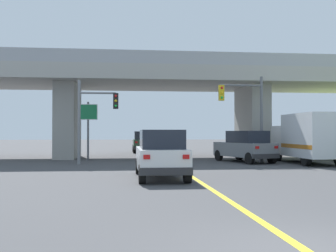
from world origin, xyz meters
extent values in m
plane|color=#424244|center=(0.00, 25.18, 0.00)|extent=(160.00, 160.00, 0.00)
cube|color=#A8A59E|center=(0.00, 25.18, 6.03)|extent=(32.70, 8.10, 1.05)
cube|color=#9A9891|center=(-7.12, 25.18, 2.75)|extent=(1.48, 4.86, 5.51)
cube|color=#9A9891|center=(7.12, 25.18, 2.75)|extent=(1.48, 4.86, 5.51)
cube|color=#9EA0A5|center=(0.00, 21.29, 7.01)|extent=(32.70, 0.20, 0.90)
cube|color=#9EA0A5|center=(0.00, 29.08, 7.01)|extent=(32.70, 0.20, 0.90)
cube|color=yellow|center=(0.00, 11.33, 0.00)|extent=(0.20, 22.67, 0.01)
cube|color=silver|center=(-1.40, 10.93, 0.81)|extent=(1.91, 4.77, 0.90)
cube|color=#1E232D|center=(-1.40, 10.57, 1.64)|extent=(1.68, 2.62, 0.76)
cube|color=#2D2D30|center=(-1.40, 8.60, 0.50)|extent=(1.94, 0.20, 0.28)
cube|color=red|center=(-2.11, 8.53, 1.03)|extent=(0.24, 0.06, 0.16)
cube|color=red|center=(-0.68, 8.53, 1.03)|extent=(0.24, 0.06, 0.16)
cylinder|color=black|center=(-2.25, 12.77, 0.36)|extent=(0.26, 0.72, 0.72)
cylinder|color=black|center=(-0.54, 12.77, 0.36)|extent=(0.26, 0.72, 0.72)
cylinder|color=black|center=(-2.25, 9.10, 0.36)|extent=(0.26, 0.72, 0.72)
cylinder|color=black|center=(-0.54, 9.10, 0.36)|extent=(0.26, 0.72, 0.72)
cube|color=slate|center=(4.83, 19.66, 0.81)|extent=(3.17, 5.07, 0.90)
cube|color=#1E232D|center=(4.93, 19.33, 1.64)|extent=(2.32, 2.97, 0.76)
cube|color=#2D2D30|center=(5.52, 17.45, 0.50)|extent=(1.85, 0.75, 0.28)
cube|color=red|center=(4.88, 17.18, 1.03)|extent=(0.25, 0.13, 0.16)
cube|color=red|center=(6.20, 17.59, 1.03)|extent=(0.25, 0.13, 0.16)
cylinder|color=black|center=(3.50, 21.16, 0.36)|extent=(0.46, 0.76, 0.72)
cylinder|color=black|center=(5.07, 21.64, 0.36)|extent=(0.46, 0.76, 0.72)
cylinder|color=black|center=(4.59, 17.68, 0.36)|extent=(0.46, 0.76, 0.72)
cylinder|color=black|center=(6.15, 18.17, 0.36)|extent=(0.46, 0.76, 0.72)
cube|color=silver|center=(8.34, 20.34, 1.40)|extent=(2.20, 2.00, 1.90)
cube|color=silver|center=(8.34, 17.12, 1.75)|extent=(2.31, 4.45, 2.60)
cube|color=#B26619|center=(8.34, 17.12, 1.10)|extent=(2.33, 4.36, 0.24)
cylinder|color=black|center=(7.34, 20.34, 0.45)|extent=(0.30, 0.90, 0.90)
cylinder|color=black|center=(9.34, 20.34, 0.45)|extent=(0.30, 0.90, 0.90)
cylinder|color=black|center=(7.34, 16.01, 0.45)|extent=(0.30, 0.90, 0.90)
cube|color=#2D4C33|center=(-1.10, 33.10, 0.81)|extent=(1.88, 4.29, 0.90)
cube|color=#1E232D|center=(-1.10, 32.78, 1.64)|extent=(1.65, 2.36, 0.76)
cube|color=#2D2D30|center=(-1.10, 31.01, 0.50)|extent=(1.91, 0.20, 0.28)
cube|color=red|center=(-1.81, 30.94, 1.03)|extent=(0.24, 0.06, 0.16)
cube|color=red|center=(-0.40, 30.94, 1.03)|extent=(0.24, 0.06, 0.16)
cylinder|color=black|center=(-1.94, 34.70, 0.36)|extent=(0.26, 0.72, 0.72)
cylinder|color=black|center=(-0.27, 34.70, 0.36)|extent=(0.26, 0.72, 0.72)
cylinder|color=black|center=(-1.94, 31.51, 0.36)|extent=(0.26, 0.72, 0.72)
cylinder|color=black|center=(-0.27, 31.51, 0.36)|extent=(0.26, 0.72, 0.72)
cylinder|color=#56595E|center=(5.62, 18.55, 2.71)|extent=(0.18, 0.18, 5.41)
cylinder|color=#56595E|center=(4.34, 18.55, 4.84)|extent=(2.56, 0.12, 0.12)
cube|color=gold|center=(3.07, 18.55, 4.36)|extent=(0.32, 0.26, 0.96)
sphere|color=red|center=(3.07, 18.40, 4.66)|extent=(0.16, 0.16, 0.16)
sphere|color=gold|center=(3.07, 18.40, 4.36)|extent=(0.16, 0.16, 0.16)
sphere|color=green|center=(3.07, 18.40, 4.06)|extent=(0.16, 0.16, 0.16)
cylinder|color=slate|center=(-5.62, 18.91, 2.55)|extent=(0.18, 0.18, 5.09)
cylinder|color=slate|center=(-4.52, 18.91, 4.31)|extent=(2.20, 0.12, 0.12)
cube|color=black|center=(-3.42, 18.91, 3.83)|extent=(0.32, 0.26, 0.96)
sphere|color=red|center=(-3.42, 18.76, 4.13)|extent=(0.16, 0.16, 0.16)
sphere|color=gold|center=(-3.42, 18.76, 3.83)|extent=(0.16, 0.16, 0.16)
sphere|color=green|center=(-3.42, 18.76, 3.53)|extent=(0.16, 0.16, 0.16)
cylinder|color=#56595E|center=(-5.39, 22.49, 2.02)|extent=(0.14, 0.14, 4.03)
cube|color=#197242|center=(-5.39, 22.43, 3.33)|extent=(1.21, 0.08, 1.00)
cube|color=white|center=(-5.39, 22.43, 3.33)|extent=(1.29, 0.04, 1.08)
camera|label=1|loc=(-2.93, -6.18, 1.91)|focal=43.75mm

